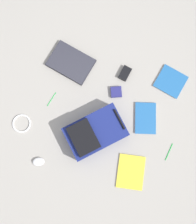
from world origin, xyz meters
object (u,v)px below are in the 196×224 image
Objects in this scene: computer_mouse at (39,162)px; earbud_pouch at (116,92)px; laptop at (71,63)px; book_manual at (131,172)px; power_brick at (125,73)px; backpack at (95,133)px; pen_blue at (169,152)px; cable_coil at (22,123)px; pen_black at (51,99)px; book_red at (145,118)px; book_blue at (171,82)px.

earbud_pouch is at bearing 129.01° from computer_mouse.
laptop reaches higher than book_manual.
power_brick is 0.17m from earbud_pouch.
backpack is 3.52× the size of pen_blue.
pen_blue is 1.69× the size of earbud_pouch.
pen_black is at bearing -126.26° from cable_coil.
pen_black is (0.54, 0.35, -0.01)m from power_brick.
cable_coil is 1.03× the size of pen_blue.
book_red is 1.03× the size of book_blue.
laptop reaches higher than cable_coil.
power_brick reaches higher than pen_black.
book_red is at bearing 68.21° from book_blue.
cable_coil is at bearing 39.76° from power_brick.
laptop is 4.34× the size of computer_mouse.
book_blue is 1.27m from cable_coil.
book_red is 3.03× the size of computer_mouse.
laptop is 1.45× the size of book_manual.
laptop reaches higher than power_brick.
power_brick reaches higher than book_manual.
earbud_pouch is at bearing -103.93° from backpack.
pen_black is at bearing -10.79° from pen_blue.
backpack is 0.43m from book_manual.
book_manual is 0.96m from cable_coil.
book_manual is (-0.35, 0.23, -0.07)m from backpack.
book_manual is (0.16, 0.80, -0.00)m from book_blue.
computer_mouse is 1.08× the size of earbud_pouch.
book_red is at bearing 156.13° from laptop.
backpack reaches higher than power_brick.
power_brick is at bearing -73.95° from book_manual.
power_brick is at bearing -48.41° from pen_blue.
backpack is at bearing 76.81° from power_brick.
book_blue is at bearing -132.21° from backpack.
cable_coil is at bearing 5.79° from backpack.
book_red is 0.38m from book_blue.
cable_coil is at bearing 65.80° from laptop.
earbud_pouch is (-0.09, -0.37, -0.07)m from backpack.
book_red reaches higher than pen_blue.
book_manual is 2.12× the size of pen_black.
backpack is 3.42× the size of cable_coil.
book_manual reaches higher than pen_black.
power_brick reaches higher than pen_blue.
book_blue is 2.93× the size of computer_mouse.
backpack is 0.60m from cable_coil.
book_blue reaches higher than pen_blue.
pen_blue is (-1.03, 0.20, 0.00)m from pen_black.
backpack is 0.56m from power_brick.
computer_mouse is (0.75, 0.54, 0.01)m from book_red.
power_brick is (0.39, 0.02, 0.01)m from book_blue.
computer_mouse reaches higher than pen_blue.
power_brick reaches higher than cable_coil.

